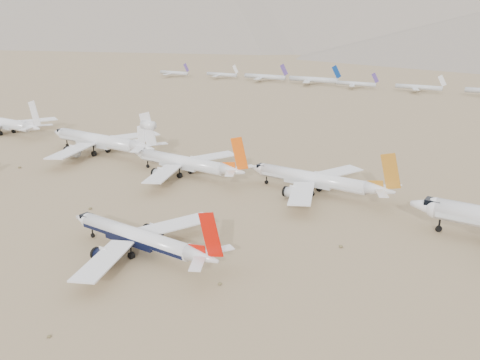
{
  "coord_description": "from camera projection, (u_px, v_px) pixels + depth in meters",
  "views": [
    {
      "loc": [
        73.53,
        -64.74,
        48.76
      ],
      "look_at": [
        1.99,
        42.44,
        7.0
      ],
      "focal_mm": 35.0,
      "sensor_mm": 36.0,
      "label": 1
    }
  ],
  "objects": [
    {
      "name": "main_airliner",
      "position": [
        141.0,
        238.0,
        104.56
      ],
      "size": [
        42.23,
        41.25,
        14.9
      ],
      "color": "white",
      "rests_on": "ground"
    },
    {
      "name": "row2_gold_tail",
      "position": [
        318.0,
        180.0,
        143.1
      ],
      "size": [
        46.26,
        45.24,
        16.47
      ],
      "color": "white",
      "rests_on": "ground"
    },
    {
      "name": "desert_scrub",
      "position": [
        47.0,
        344.0,
        75.32
      ],
      "size": [
        271.18,
        121.67,
        0.63
      ],
      "color": "brown",
      "rests_on": "ground"
    },
    {
      "name": "row2_white_twin",
      "position": [
        7.0,
        124.0,
        224.91
      ],
      "size": [
        51.57,
        50.46,
        18.43
      ],
      "color": "white",
      "rests_on": "ground"
    },
    {
      "name": "ground",
      "position": [
        128.0,
        256.0,
        105.09
      ],
      "size": [
        7000.0,
        7000.0,
        0.0
      ],
      "primitive_type": "plane",
      "color": "olive",
      "rests_on": "ground"
    },
    {
      "name": "distant_storage_row",
      "position": [
        458.0,
        89.0,
        360.1
      ],
      "size": [
        570.05,
        61.81,
        16.13
      ],
      "color": "silver",
      "rests_on": "ground"
    },
    {
      "name": "row2_white_trijet",
      "position": [
        102.0,
        141.0,
        187.88
      ],
      "size": [
        56.75,
        55.46,
        20.11
      ],
      "color": "white",
      "rests_on": "ground"
    },
    {
      "name": "row2_orange_tail",
      "position": [
        186.0,
        163.0,
        160.88
      ],
      "size": [
        47.13,
        46.1,
        16.81
      ],
      "color": "white",
      "rests_on": "ground"
    }
  ]
}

